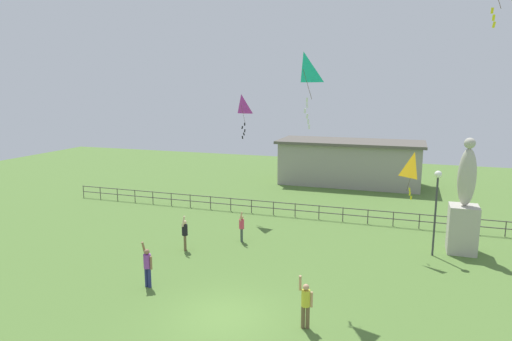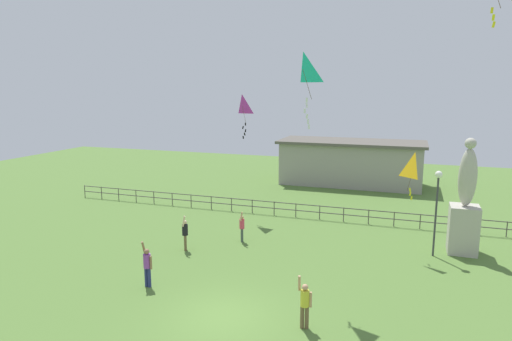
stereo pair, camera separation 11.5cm
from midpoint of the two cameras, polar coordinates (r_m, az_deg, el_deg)
name	(u,v)px [view 2 (the right image)]	position (r m, az deg, el deg)	size (l,w,h in m)	color
ground_plane	(223,317)	(18.01, -3.99, -18.00)	(80.00, 80.00, 0.00)	#517533
statue_monument	(465,213)	(25.94, 25.02, -4.95)	(1.45, 1.45, 6.09)	#B2AD9E
lamppost	(437,195)	(24.57, 22.10, -2.86)	(0.36, 0.36, 4.48)	#38383D
person_0	(185,233)	(24.46, -8.84, -7.78)	(0.31, 0.52, 1.96)	brown
person_1	(242,226)	(25.52, -1.67, -7.09)	(0.28, 0.47, 1.79)	#3F4C47
person_2	(305,302)	(16.89, 6.40, -16.27)	(0.53, 0.31, 1.99)	brown
person_3	(147,265)	(20.48, -13.45, -11.51)	(0.53, 0.38, 2.03)	navy
kite_0	(303,72)	(18.56, 6.18, 12.24)	(0.99, 1.16, 3.03)	#19B2B2
kite_2	(414,166)	(24.23, 19.56, 0.51)	(0.95, 0.91, 2.45)	yellow
kite_3	(242,106)	(29.66, -1.66, 8.11)	(0.88, 0.90, 2.90)	#B22DB2
waterfront_railing	(300,208)	(30.38, 5.69, -4.80)	(36.05, 0.06, 0.95)	#4C4742
pavilion_building	(351,162)	(41.37, 12.02, 1.02)	(12.75, 5.35, 3.94)	gray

